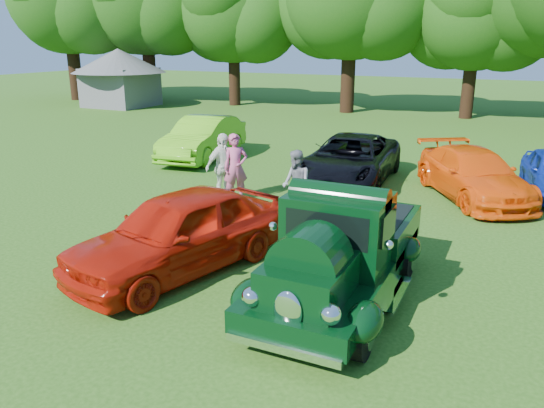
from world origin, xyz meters
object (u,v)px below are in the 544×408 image
at_px(spectator_pink, 236,168).
at_px(red_convertible, 179,232).
at_px(hero_pickup, 341,253).
at_px(back_car_lime, 203,138).
at_px(back_car_orange, 473,174).
at_px(gazebo, 119,71).
at_px(back_car_black, 350,160).
at_px(spectator_white, 223,167).
at_px(spectator_grey, 296,183).

bearing_deg(spectator_pink, red_convertible, -114.94).
relative_size(hero_pickup, back_car_lime, 1.04).
bearing_deg(red_convertible, back_car_orange, 74.26).
bearing_deg(gazebo, back_car_black, -32.56).
bearing_deg(spectator_white, back_car_lime, 61.07).
height_order(back_car_lime, gazebo, gazebo).
bearing_deg(red_convertible, gazebo, 148.20).
height_order(back_car_orange, spectator_grey, spectator_grey).
bearing_deg(back_car_lime, spectator_grey, -46.38).
relative_size(red_convertible, spectator_grey, 2.76).
xyz_separation_m(spectator_grey, gazebo, (-20.43, 17.01, 1.53)).
xyz_separation_m(red_convertible, back_car_black, (1.02, 8.07, -0.05)).
bearing_deg(hero_pickup, back_car_black, 106.27).
distance_m(hero_pickup, spectator_white, 6.67).
relative_size(red_convertible, spectator_pink, 2.47).
relative_size(back_car_orange, gazebo, 0.76).
distance_m(red_convertible, back_car_orange, 9.29).
bearing_deg(red_convertible, spectator_grey, 95.69).
relative_size(back_car_lime, spectator_grey, 2.82).
distance_m(back_car_black, spectator_grey, 3.80).
bearing_deg(spectator_white, spectator_pink, -47.03).
xyz_separation_m(red_convertible, back_car_lime, (-5.27, 9.17, -0.01)).
bearing_deg(spectator_pink, spectator_grey, -54.09).
distance_m(spectator_pink, spectator_white, 0.38).
distance_m(back_car_lime, gazebo, 18.91).
xyz_separation_m(back_car_orange, spectator_grey, (-4.08, -3.68, 0.16)).
bearing_deg(red_convertible, back_car_lime, 135.30).
distance_m(back_car_lime, back_car_black, 6.38).
height_order(hero_pickup, spectator_white, hero_pickup).
height_order(back_car_orange, spectator_pink, spectator_pink).
relative_size(back_car_orange, spectator_white, 2.50).
xyz_separation_m(back_car_lime, back_car_black, (6.28, -1.10, -0.04)).
relative_size(red_convertible, back_car_orange, 0.98).
height_order(red_convertible, spectator_grey, spectator_grey).
distance_m(back_car_orange, spectator_grey, 5.49).
height_order(red_convertible, gazebo, gazebo).
bearing_deg(back_car_black, spectator_white, -132.05).
relative_size(spectator_grey, spectator_white, 0.89).
xyz_separation_m(red_convertible, gazebo, (-19.69, 21.29, 1.58)).
bearing_deg(back_car_lime, back_car_orange, -14.04).
distance_m(hero_pickup, back_car_lime, 12.37).
distance_m(back_car_orange, spectator_white, 7.32).
xyz_separation_m(spectator_pink, spectator_white, (-0.36, -0.13, 0.00)).
distance_m(back_car_orange, gazebo, 27.95).
relative_size(back_car_lime, gazebo, 0.77).
bearing_deg(spectator_pink, hero_pickup, -85.04).
distance_m(red_convertible, back_car_black, 8.13).
height_order(spectator_pink, spectator_white, spectator_white).
xyz_separation_m(spectator_pink, gazebo, (-18.33, 16.52, 1.43)).
bearing_deg(spectator_white, gazebo, 70.19).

